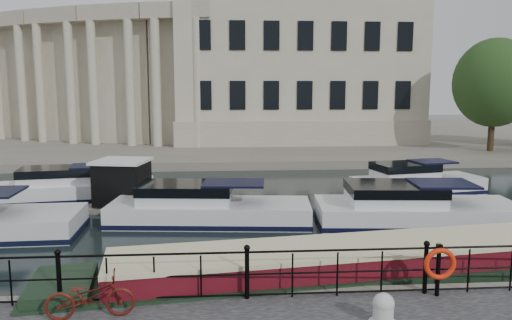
{
  "coord_description": "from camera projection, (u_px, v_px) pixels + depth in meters",
  "views": [
    {
      "loc": [
        -0.55,
        -12.63,
        5.13
      ],
      "look_at": [
        0.5,
        2.0,
        3.0
      ],
      "focal_mm": 35.0,
      "sensor_mm": 36.0,
      "label": 1
    }
  ],
  "objects": [
    {
      "name": "ground_plane",
      "position": [
        243.0,
        283.0,
        13.24
      ],
      "size": [
        160.0,
        160.0,
        0.0
      ],
      "primitive_type": "plane",
      "color": "black",
      "rests_on": "ground"
    },
    {
      "name": "far_bank",
      "position": [
        226.0,
        135.0,
        51.7
      ],
      "size": [
        120.0,
        42.0,
        0.55
      ],
      "primitive_type": "cube",
      "color": "#6B665B",
      "rests_on": "ground_plane"
    },
    {
      "name": "railing",
      "position": [
        247.0,
        270.0,
        10.85
      ],
      "size": [
        24.14,
        0.14,
        1.22
      ],
      "color": "black",
      "rests_on": "near_quay"
    },
    {
      "name": "civic_building",
      "position": [
        215.0,
        67.0,
        46.42
      ],
      "size": [
        53.55,
        31.84,
        16.85
      ],
      "color": "#ADA38C",
      "rests_on": "far_bank"
    },
    {
      "name": "bicycle",
      "position": [
        90.0,
        296.0,
        9.94
      ],
      "size": [
        1.82,
        0.84,
        0.92
      ],
      "primitive_type": "imported",
      "rotation": [
        0.0,
        0.0,
        1.71
      ],
      "color": "#4F150E",
      "rests_on": "near_quay"
    },
    {
      "name": "mooring_bollard",
      "position": [
        383.0,
        309.0,
        9.72
      ],
      "size": [
        0.56,
        0.56,
        0.63
      ],
      "color": "beige",
      "rests_on": "near_quay"
    },
    {
      "name": "life_ring_post",
      "position": [
        440.0,
        265.0,
        10.92
      ],
      "size": [
        0.73,
        0.19,
        1.18
      ],
      "color": "black",
      "rests_on": "near_quay"
    },
    {
      "name": "narrowboat",
      "position": [
        379.0,
        274.0,
        12.88
      ],
      "size": [
        17.21,
        4.51,
        1.62
      ],
      "rotation": [
        0.0,
        0.0,
        0.13
      ],
      "color": "black",
      "rests_on": "ground_plane"
    },
    {
      "name": "harbour_hut",
      "position": [
        123.0,
        186.0,
        21.27
      ],
      "size": [
        3.32,
        2.93,
        2.18
      ],
      "rotation": [
        0.0,
        0.0,
        -0.19
      ],
      "color": "#6B665B",
      "rests_on": "ground_plane"
    },
    {
      "name": "cabin_cruisers",
      "position": [
        207.0,
        207.0,
        20.02
      ],
      "size": [
        26.59,
        9.24,
        1.99
      ],
      "color": "silver",
      "rests_on": "ground_plane"
    }
  ]
}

